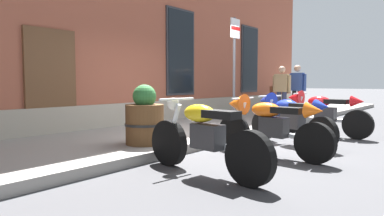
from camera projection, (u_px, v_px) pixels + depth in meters
ground_plane at (228, 143)px, 6.86m from camera, size 140.00×140.00×0.00m
sidewalk at (172, 133)px, 7.80m from camera, size 26.34×3.03×0.16m
motorcycle_yellow_naked at (204, 137)px, 4.50m from camera, size 0.62×2.11×0.99m
motorcycle_orange_sport at (267, 122)px, 5.65m from camera, size 0.62×2.10×1.01m
motorcycle_blue_sport at (287, 116)px, 6.76m from camera, size 0.86×2.00×1.01m
motorcycle_red_sport at (320, 111)px, 7.86m from camera, size 0.62×2.12×1.03m
pedestrian_tan_coat at (281, 89)px, 10.59m from camera, size 0.21×0.66×1.56m
pedestrian_blue_top at (297, 87)px, 11.05m from camera, size 0.22×0.66×1.61m
parking_sign at (234, 57)px, 7.94m from camera, size 0.36×0.07×2.54m
barrel_planter at (145, 119)px, 5.89m from camera, size 0.68×0.68×1.02m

